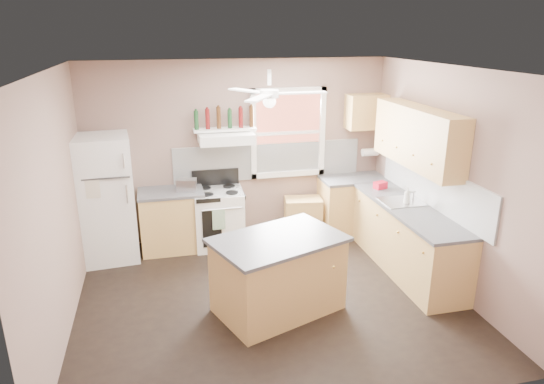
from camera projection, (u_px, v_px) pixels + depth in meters
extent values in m
plane|color=black|center=(270.00, 298.00, 5.89)|extent=(4.50, 4.50, 0.00)
plane|color=white|center=(269.00, 69.00, 5.02)|extent=(4.50, 4.50, 0.00)
cube|color=#7B6055|center=(239.00, 151.00, 7.32)|extent=(4.50, 0.05, 2.70)
cube|color=#7B6055|center=(449.00, 179.00, 5.96)|extent=(0.05, 4.00, 2.70)
cube|color=#7B6055|center=(53.00, 209.00, 4.95)|extent=(0.05, 4.00, 2.70)
cube|color=white|center=(269.00, 161.00, 7.44)|extent=(2.90, 0.03, 0.55)
cube|color=white|center=(432.00, 185.00, 6.28)|extent=(0.03, 2.60, 0.55)
cube|color=brown|center=(288.00, 133.00, 7.37)|extent=(1.00, 0.02, 1.20)
cube|color=white|center=(288.00, 133.00, 7.34)|extent=(1.16, 0.07, 1.36)
cube|color=white|center=(106.00, 199.00, 6.66)|extent=(0.80, 0.78, 1.76)
cube|color=tan|center=(173.00, 221.00, 7.08)|extent=(0.90, 0.60, 0.86)
cube|color=#454548|center=(171.00, 192.00, 6.94)|extent=(0.92, 0.62, 0.04)
cube|color=silver|center=(186.00, 185.00, 6.89)|extent=(0.31, 0.21, 0.18)
cube|color=white|center=(219.00, 218.00, 7.19)|extent=(0.74, 0.68, 0.86)
cube|color=white|center=(226.00, 138.00, 6.93)|extent=(0.78, 0.50, 0.14)
cube|color=white|center=(225.00, 129.00, 7.01)|extent=(0.90, 0.26, 0.03)
cube|color=tan|center=(303.00, 218.00, 7.62)|extent=(0.62, 0.46, 0.57)
cube|color=tan|center=(352.00, 206.00, 7.70)|extent=(1.00, 0.60, 0.86)
cube|color=tan|center=(407.00, 240.00, 6.46)|extent=(0.60, 2.20, 0.86)
cube|color=#454548|center=(354.00, 179.00, 7.56)|extent=(1.02, 0.62, 0.04)
cube|color=#454548|center=(409.00, 208.00, 6.31)|extent=(0.62, 2.22, 0.04)
cube|color=silver|center=(402.00, 202.00, 6.49)|extent=(0.55, 0.45, 0.03)
cylinder|color=silver|center=(413.00, 196.00, 6.50)|extent=(0.03, 0.03, 0.14)
cube|color=tan|center=(418.00, 137.00, 6.24)|extent=(0.33, 1.80, 0.76)
cube|color=tan|center=(366.00, 112.00, 7.40)|extent=(0.60, 0.33, 0.52)
cylinder|color=white|center=(370.00, 152.00, 7.66)|extent=(0.26, 0.12, 0.12)
cube|color=tan|center=(278.00, 276.00, 5.51)|extent=(1.55, 1.26, 0.86)
cube|color=#454548|center=(278.00, 240.00, 5.37)|extent=(1.65, 1.36, 0.04)
cylinder|color=white|center=(269.00, 94.00, 5.10)|extent=(0.20, 0.20, 0.08)
imported|color=silver|center=(407.00, 196.00, 6.37)|extent=(0.11, 0.11, 0.23)
cube|color=red|center=(380.00, 185.00, 7.02)|extent=(0.21, 0.17, 0.10)
cylinder|color=#143819|center=(196.00, 120.00, 6.87)|extent=(0.06, 0.06, 0.27)
cylinder|color=#590F0F|center=(208.00, 119.00, 6.90)|extent=(0.06, 0.06, 0.29)
cylinder|color=#3F230F|center=(219.00, 118.00, 6.94)|extent=(0.06, 0.06, 0.31)
cylinder|color=#143819|center=(230.00, 119.00, 6.98)|extent=(0.06, 0.06, 0.27)
cylinder|color=#590F0F|center=(241.00, 118.00, 7.01)|extent=(0.06, 0.06, 0.29)
cylinder|color=#3F230F|center=(252.00, 117.00, 7.04)|extent=(0.06, 0.06, 0.31)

